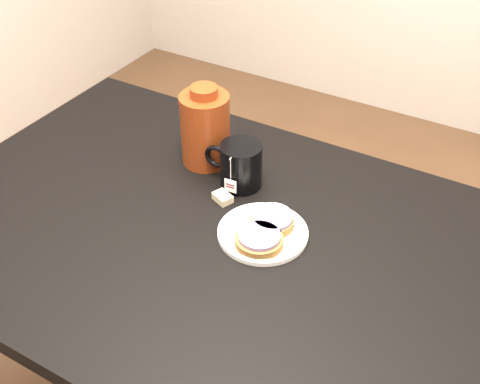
# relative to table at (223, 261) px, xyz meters

# --- Properties ---
(table) EXTENTS (1.40, 0.90, 0.75)m
(table) POSITION_rel_table_xyz_m (0.00, 0.00, 0.00)
(table) COLOR black
(table) RESTS_ON ground_plane
(plate) EXTENTS (0.20, 0.20, 0.01)m
(plate) POSITION_rel_table_xyz_m (0.08, 0.04, 0.09)
(plate) COLOR white
(plate) RESTS_ON table
(bagel_back) EXTENTS (0.13, 0.13, 0.03)m
(bagel_back) POSITION_rel_table_xyz_m (0.09, 0.07, 0.11)
(bagel_back) COLOR brown
(bagel_back) RESTS_ON plate
(bagel_front) EXTENTS (0.15, 0.15, 0.03)m
(bagel_front) POSITION_rel_table_xyz_m (0.09, 0.00, 0.11)
(bagel_front) COLOR brown
(bagel_front) RESTS_ON plate
(mug) EXTENTS (0.15, 0.11, 0.11)m
(mug) POSITION_rel_table_xyz_m (-0.06, 0.18, 0.14)
(mug) COLOR black
(mug) RESTS_ON table
(teabag_pouch) EXTENTS (0.05, 0.05, 0.02)m
(teabag_pouch) POSITION_rel_table_xyz_m (-0.06, 0.10, 0.09)
(teabag_pouch) COLOR #C6B793
(teabag_pouch) RESTS_ON table
(bagel_package) EXTENTS (0.14, 0.14, 0.21)m
(bagel_package) POSITION_rel_table_xyz_m (-0.18, 0.22, 0.18)
(bagel_package) COLOR #551B0B
(bagel_package) RESTS_ON table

